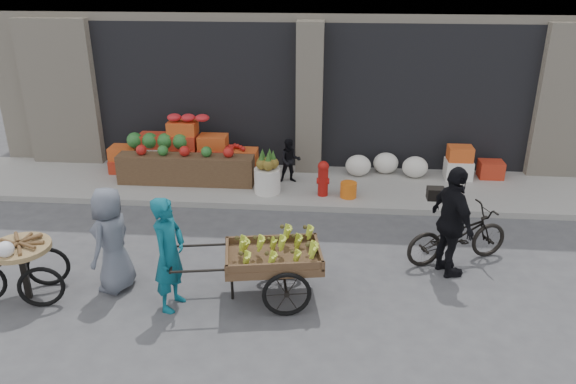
# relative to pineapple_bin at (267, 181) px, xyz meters

# --- Properties ---
(ground) EXTENTS (80.00, 80.00, 0.00)m
(ground) POSITION_rel_pineapple_bin_xyz_m (0.75, -3.60, -0.37)
(ground) COLOR #424244
(ground) RESTS_ON ground
(sidewalk) EXTENTS (18.00, 2.20, 0.12)m
(sidewalk) POSITION_rel_pineapple_bin_xyz_m (0.75, 0.50, -0.31)
(sidewalk) COLOR gray
(sidewalk) RESTS_ON ground
(building) EXTENTS (14.00, 6.45, 7.00)m
(building) POSITION_rel_pineapple_bin_xyz_m (0.75, 4.43, 3.00)
(building) COLOR beige
(building) RESTS_ON ground
(fruit_display) EXTENTS (3.10, 1.12, 1.24)m
(fruit_display) POSITION_rel_pineapple_bin_xyz_m (-1.73, 0.78, 0.30)
(fruit_display) COLOR #B42E19
(fruit_display) RESTS_ON sidewalk
(pineapple_bin) EXTENTS (0.52, 0.52, 0.50)m
(pineapple_bin) POSITION_rel_pineapple_bin_xyz_m (0.00, 0.00, 0.00)
(pineapple_bin) COLOR silver
(pineapple_bin) RESTS_ON sidewalk
(fire_hydrant) EXTENTS (0.22, 0.22, 0.71)m
(fire_hydrant) POSITION_rel_pineapple_bin_xyz_m (1.10, -0.05, 0.13)
(fire_hydrant) COLOR #A5140F
(fire_hydrant) RESTS_ON sidewalk
(orange_bucket) EXTENTS (0.32, 0.32, 0.30)m
(orange_bucket) POSITION_rel_pineapple_bin_xyz_m (1.60, -0.10, -0.10)
(orange_bucket) COLOR orange
(orange_bucket) RESTS_ON sidewalk
(right_bay_goods) EXTENTS (3.35, 0.60, 0.70)m
(right_bay_goods) POSITION_rel_pineapple_bin_xyz_m (3.36, 1.10, 0.04)
(right_bay_goods) COLOR silver
(right_bay_goods) RESTS_ON sidewalk
(seated_person) EXTENTS (0.51, 0.43, 0.93)m
(seated_person) POSITION_rel_pineapple_bin_xyz_m (0.40, 0.60, 0.21)
(seated_person) COLOR black
(seated_person) RESTS_ON sidewalk
(banana_cart) EXTENTS (2.36, 1.27, 0.94)m
(banana_cart) POSITION_rel_pineapple_bin_xyz_m (0.44, -3.51, 0.31)
(banana_cart) COLOR brown
(banana_cart) RESTS_ON ground
(vendor_woman) EXTENTS (0.51, 0.67, 1.63)m
(vendor_woman) POSITION_rel_pineapple_bin_xyz_m (-0.87, -3.83, 0.44)
(vendor_woman) COLOR #0D5768
(vendor_woman) RESTS_ON ground
(tricycle_cart) EXTENTS (1.46, 1.05, 0.95)m
(tricycle_cart) POSITION_rel_pineapple_bin_xyz_m (-2.98, -3.80, 0.20)
(tricycle_cart) COLOR #9E7F51
(tricycle_cart) RESTS_ON ground
(vendor_grey) EXTENTS (0.65, 0.86, 1.56)m
(vendor_grey) POSITION_rel_pineapple_bin_xyz_m (-1.81, -3.44, 0.41)
(vendor_grey) COLOR slate
(vendor_grey) RESTS_ON ground
(bicycle) EXTENTS (1.82, 1.16, 0.90)m
(bicycle) POSITION_rel_pineapple_bin_xyz_m (3.25, -2.24, 0.08)
(bicycle) COLOR black
(bicycle) RESTS_ON ground
(cyclist) EXTENTS (0.75, 1.09, 1.72)m
(cyclist) POSITION_rel_pineapple_bin_xyz_m (3.05, -2.64, 0.49)
(cyclist) COLOR black
(cyclist) RESTS_ON ground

